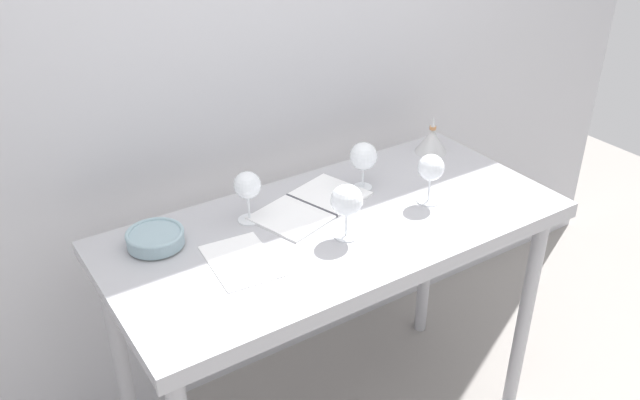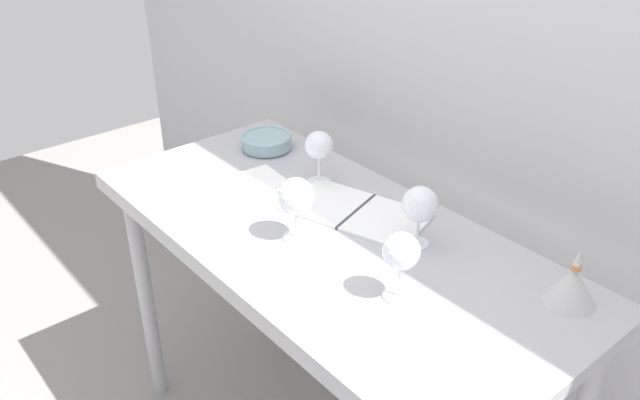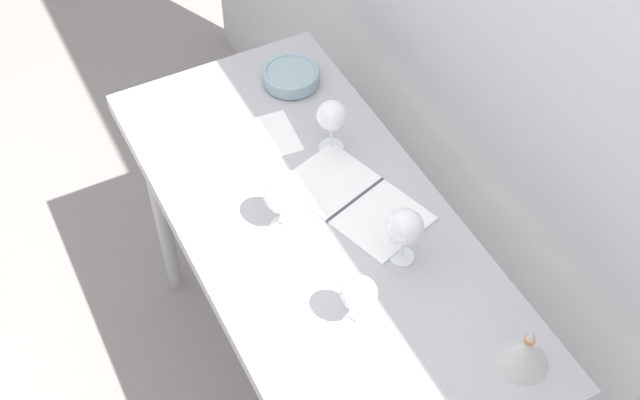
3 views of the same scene
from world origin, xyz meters
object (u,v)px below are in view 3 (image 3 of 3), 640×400
object	(u,v)px
wine_glass_far_right	(405,228)
wine_glass_near_center	(283,196)
open_notebook	(356,200)
tasting_sheet_upper	(253,141)
wine_glass_far_left	(332,117)
wine_glass_near_right	(359,295)
decanter_funnel	(526,352)
tasting_bowl	(291,76)

from	to	relation	value
wine_glass_far_right	wine_glass_near_center	distance (m)	0.30
wine_glass_near_center	open_notebook	bearing A→B (deg)	87.78
tasting_sheet_upper	wine_glass_far_left	bearing A→B (deg)	61.72
wine_glass_far_right	tasting_sheet_upper	distance (m)	0.56
wine_glass_near_right	wine_glass_near_center	xyz separation A→B (m)	(-0.33, -0.02, 0.00)
wine_glass_far_left	wine_glass_near_center	distance (m)	0.30
wine_glass_near_right	wine_glass_far_right	distance (m)	0.22
wine_glass_near_right	tasting_sheet_upper	bearing A→B (deg)	177.24
wine_glass_near_right	decanter_funnel	xyz separation A→B (m)	(0.25, 0.27, -0.07)
wine_glass_near_right	open_notebook	size ratio (longest dim) A/B	0.39
tasting_sheet_upper	decanter_funnel	distance (m)	0.93
wine_glass_near_right	wine_glass_far_left	bearing A→B (deg)	158.19
wine_glass_near_right	wine_glass_far_right	size ratio (longest dim) A/B	1.02
wine_glass_near_center	tasting_sheet_upper	size ratio (longest dim) A/B	0.70
decanter_funnel	open_notebook	bearing A→B (deg)	-170.48
wine_glass_far_right	decanter_funnel	distance (m)	0.39
wine_glass_near_right	decanter_funnel	bearing A→B (deg)	47.14
wine_glass_far_left	decanter_funnel	world-z (taller)	wine_glass_far_left
wine_glass_near_right	open_notebook	bearing A→B (deg)	151.64
tasting_sheet_upper	decanter_funnel	bearing A→B (deg)	20.63
open_notebook	tasting_sheet_upper	distance (m)	0.35
tasting_sheet_upper	tasting_bowl	distance (m)	0.26
tasting_sheet_upper	open_notebook	bearing A→B (deg)	29.98
tasting_bowl	decanter_funnel	distance (m)	1.07
wine_glass_far_right	tasting_sheet_upper	xyz separation A→B (m)	(-0.53, -0.16, -0.11)
open_notebook	tasting_bowl	xyz separation A→B (m)	(-0.49, 0.05, 0.02)
wine_glass_far_right	wine_glass_near_center	bearing A→B (deg)	-135.54
wine_glass_far_right	open_notebook	bearing A→B (deg)	-176.70
wine_glass_far_left	decanter_funnel	bearing A→B (deg)	4.63
wine_glass_far_left	wine_glass_far_right	bearing A→B (deg)	-3.11
wine_glass_near_center	wine_glass_far_left	bearing A→B (deg)	129.31
open_notebook	decanter_funnel	world-z (taller)	decanter_funnel
wine_glass_near_right	tasting_bowl	bearing A→B (deg)	164.18
open_notebook	tasting_sheet_upper	xyz separation A→B (m)	(-0.32, -0.15, -0.00)
wine_glass_near_right	wine_glass_far_left	world-z (taller)	wine_glass_near_right
wine_glass_near_center	decanter_funnel	world-z (taller)	wine_glass_near_center
decanter_funnel	wine_glass_far_left	bearing A→B (deg)	-175.37
wine_glass_near_center	decanter_funnel	size ratio (longest dim) A/B	1.22
open_notebook	tasting_bowl	distance (m)	0.49
tasting_bowl	wine_glass_far_left	bearing A→B (deg)	-3.99
wine_glass_far_left	tasting_bowl	world-z (taller)	wine_glass_far_left
tasting_bowl	wine_glass_near_right	bearing A→B (deg)	-15.82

